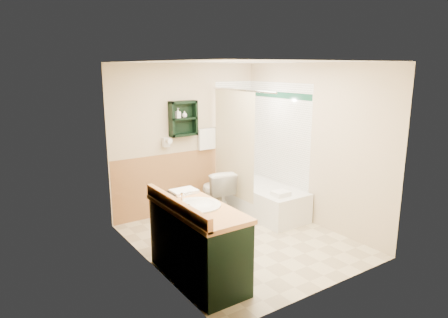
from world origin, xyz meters
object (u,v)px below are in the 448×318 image
at_px(bathtub, 264,200).
at_px(vanity_book, 162,187).
at_px(toilet, 216,192).
at_px(vanity, 198,243).
at_px(soap_bottle_b, 185,115).
at_px(hair_dryer, 166,142).
at_px(wall_shelf, 183,118).
at_px(soap_bottle_a, 178,116).

relative_size(bathtub, vanity_book, 6.91).
bearing_deg(vanity_book, bathtub, 31.14).
bearing_deg(toilet, vanity, 62.18).
height_order(vanity_book, soap_bottle_b, soap_bottle_b).
relative_size(hair_dryer, vanity, 0.18).
height_order(vanity, bathtub, vanity).
relative_size(hair_dryer, bathtub, 0.16).
height_order(toilet, vanity_book, vanity_book).
bearing_deg(soap_bottle_b, hair_dryer, 174.65).
height_order(wall_shelf, vanity_book, wall_shelf).
bearing_deg(vanity_book, hair_dryer, 76.21).
distance_m(wall_shelf, vanity, 2.41).
xyz_separation_m(bathtub, soap_bottle_a, (-1.12, 0.76, 1.37)).
relative_size(wall_shelf, toilet, 0.73).
bearing_deg(wall_shelf, hair_dryer, 175.24).
distance_m(wall_shelf, hair_dryer, 0.46).
bearing_deg(vanity, hair_dryer, 73.17).
relative_size(wall_shelf, soap_bottle_b, 5.43).
bearing_deg(hair_dryer, bathtub, -30.95).
bearing_deg(toilet, vanity_book, 46.97).
bearing_deg(soap_bottle_b, vanity_book, -127.67).
relative_size(vanity, soap_bottle_a, 9.06).
height_order(vanity_book, soap_bottle_a, soap_bottle_a).
relative_size(wall_shelf, bathtub, 0.37).
height_order(hair_dryer, vanity_book, hair_dryer).
relative_size(bathtub, toilet, 1.98).
relative_size(hair_dryer, toilet, 0.32).
relative_size(bathtub, soap_bottle_a, 9.96).
distance_m(wall_shelf, soap_bottle_a, 0.11).
height_order(wall_shelf, soap_bottle_a, wall_shelf).
height_order(wall_shelf, bathtub, wall_shelf).
relative_size(soap_bottle_a, soap_bottle_b, 1.49).
bearing_deg(vanity, toilet, 51.30).
distance_m(vanity, soap_bottle_b, 2.44).
distance_m(hair_dryer, toilet, 1.13).
bearing_deg(vanity, soap_bottle_b, 64.71).
bearing_deg(vanity, vanity_book, 107.06).
bearing_deg(bathtub, vanity_book, -163.07).
bearing_deg(bathtub, soap_bottle_a, 145.65).
height_order(hair_dryer, bathtub, hair_dryer).
height_order(toilet, soap_bottle_a, soap_bottle_a).
relative_size(vanity_book, soap_bottle_b, 2.14).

